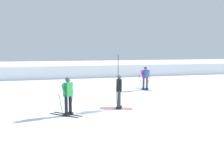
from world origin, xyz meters
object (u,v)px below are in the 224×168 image
Objects in this scene: skier_purple at (146,77)px; trail_marker_pole at (118,70)px; skier_black at (119,90)px; skier_green at (68,95)px.

trail_marker_pole is at bearing 105.47° from skier_purple.
skier_black is at bearing -107.53° from trail_marker_pole.
skier_green is 10.77m from trail_marker_pole.
skier_black is at bearing 13.88° from skier_green.
skier_purple is at bearing 42.90° from skier_green.
skier_purple is at bearing 54.46° from skier_black.
skier_green is 8.59m from skier_purple.
skier_purple is at bearing -74.53° from trail_marker_pole.
skier_black is 9.15m from trail_marker_pole.
trail_marker_pole is (5.32, 9.35, 0.34)m from skier_green.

